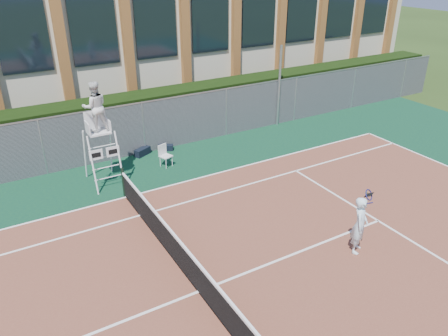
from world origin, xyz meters
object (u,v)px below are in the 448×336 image
steel_pole (279,86)px  plastic_chair (164,154)px  tennis_player (360,225)px  umpire_chair (95,110)px

steel_pole → plastic_chair: (-6.69, -1.52, -1.41)m
plastic_chair → tennis_player: 8.31m
plastic_chair → tennis_player: size_ratio=0.52×
tennis_player → plastic_chair: bearing=107.3°
steel_pole → plastic_chair: steel_pole is taller
steel_pole → tennis_player: size_ratio=2.26×
umpire_chair → plastic_chair: 3.36m
steel_pole → plastic_chair: size_ratio=4.35×
plastic_chair → tennis_player: (2.46, -7.92, 0.36)m
steel_pole → tennis_player: bearing=-114.1°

